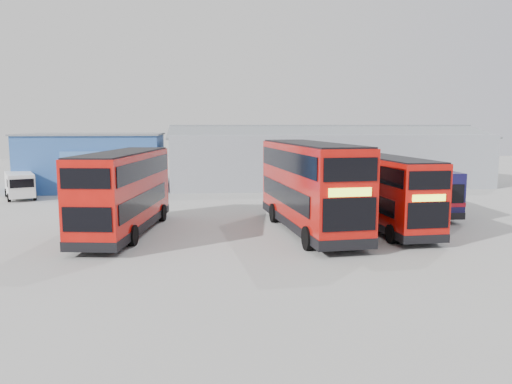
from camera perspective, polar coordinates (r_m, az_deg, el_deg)
name	(u,v)px	position (r m, az deg, el deg)	size (l,w,h in m)	color
ground_plane	(274,224)	(30.01, 2.02, -3.69)	(120.00, 120.00, 0.00)	gray
office_block	(95,161)	(48.21, -17.94, 3.37)	(12.30, 8.32, 5.12)	#23488C
maintenance_shed	(324,158)	(50.72, 7.75, 3.90)	(30.50, 12.00, 5.89)	#969BA4
double_decker_left	(124,193)	(27.94, -14.86, -0.15)	(4.15, 10.86, 4.49)	#BA100A
double_decker_centre	(310,188)	(27.76, 6.16, 0.49)	(3.84, 11.90, 4.95)	#BA100A
double_decker_right	(386,193)	(29.24, 14.59, -0.13)	(2.91, 9.94, 4.15)	#BA100A
single_decker_blue	(408,188)	(36.47, 17.01, 0.44)	(3.02, 11.42, 3.07)	#0D103C
panel_van	(20,184)	(44.41, -25.40, 0.81)	(3.61, 5.10, 2.08)	white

